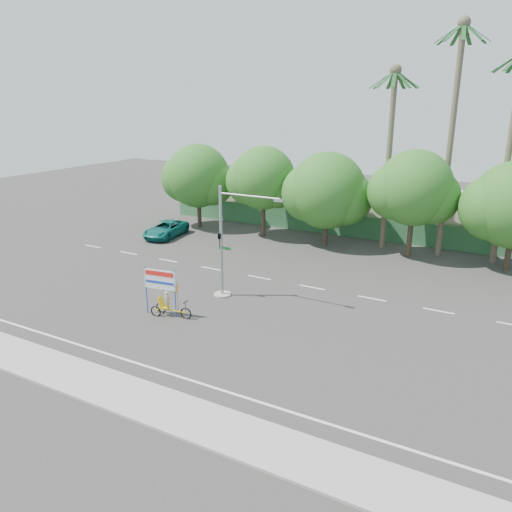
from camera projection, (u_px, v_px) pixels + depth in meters
The scene contains 15 objects.
ground at pixel (222, 327), 27.19m from camera, with size 120.00×120.00×0.00m, color #33302D.
sidewalk_near at pixel (126, 395), 20.90m from camera, with size 50.00×2.40×0.12m, color gray.
fence at pixel (350, 226), 44.87m from camera, with size 38.00×0.08×2.00m, color #336B3D.
building_left at pixel (274, 197), 52.92m from camera, with size 12.00×8.00×4.00m, color beige.
building_right at pixel (452, 217), 44.73m from camera, with size 14.00×8.00×3.60m, color beige.
tree_far_left at pixel (198, 178), 47.26m from camera, with size 7.14×6.00×7.96m.
tree_left at pixel (263, 180), 43.96m from camera, with size 6.66×5.60×8.07m.
tree_center at pixel (327, 193), 41.39m from camera, with size 7.62×6.40×7.85m.
tree_right at pixel (413, 191), 37.94m from camera, with size 6.90×5.80×8.36m.
palm_tall at pixel (453, 119), 36.69m from camera, with size 3.73×3.79×17.45m.
palm_mid at pixel (511, 136), 35.17m from camera, with size 3.73×3.79×15.45m.
palm_short at pixel (390, 139), 39.23m from camera, with size 3.73×3.79×14.45m.
traffic_signal at pixel (225, 252), 30.65m from camera, with size 4.72×1.10×7.00m.
trike_billboard at pixel (165, 297), 28.37m from camera, with size 2.91×0.85×2.87m.
pickup_truck at pixel (166, 229), 44.93m from camera, with size 2.35×5.09×1.41m, color #0E645C.
Camera 1 is at (13.55, -20.81, 11.89)m, focal length 35.00 mm.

